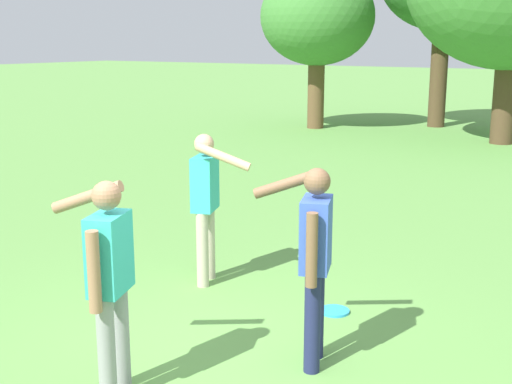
{
  "coord_description": "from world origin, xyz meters",
  "views": [
    {
      "loc": [
        2.86,
        -3.97,
        2.6
      ],
      "look_at": [
        -0.9,
        2.0,
        1.0
      ],
      "focal_mm": 47.13,
      "sensor_mm": 36.0,
      "label": 1
    }
  ],
  "objects_px": {
    "person_bystander": "(314,252)",
    "tree_tall_left": "(317,18)",
    "person_catcher": "(206,197)",
    "person_thrower": "(109,273)",
    "frisbee": "(335,311)"
  },
  "relations": [
    {
      "from": "person_thrower",
      "to": "frisbee",
      "type": "bearing_deg",
      "value": 72.45
    },
    {
      "from": "person_catcher",
      "to": "person_bystander",
      "type": "bearing_deg",
      "value": -30.38
    },
    {
      "from": "person_thrower",
      "to": "frisbee",
      "type": "relative_size",
      "value": 5.63
    },
    {
      "from": "frisbee",
      "to": "person_bystander",
      "type": "bearing_deg",
      "value": -74.0
    },
    {
      "from": "person_thrower",
      "to": "person_bystander",
      "type": "bearing_deg",
      "value": 49.88
    },
    {
      "from": "person_catcher",
      "to": "person_thrower",
      "type": "bearing_deg",
      "value": -70.33
    },
    {
      "from": "tree_tall_left",
      "to": "person_bystander",
      "type": "bearing_deg",
      "value": -62.86
    },
    {
      "from": "person_catcher",
      "to": "tree_tall_left",
      "type": "relative_size",
      "value": 0.35
    },
    {
      "from": "frisbee",
      "to": "tree_tall_left",
      "type": "xyz_separation_m",
      "value": [
        -6.62,
        12.45,
        3.22
      ]
    },
    {
      "from": "person_thrower",
      "to": "person_bystander",
      "type": "xyz_separation_m",
      "value": [
        1.03,
        1.22,
        0.0
      ]
    },
    {
      "from": "person_bystander",
      "to": "frisbee",
      "type": "height_order",
      "value": "person_bystander"
    },
    {
      "from": "person_bystander",
      "to": "tree_tall_left",
      "type": "distance_m",
      "value": 15.36
    },
    {
      "from": "person_bystander",
      "to": "tree_tall_left",
      "type": "height_order",
      "value": "tree_tall_left"
    },
    {
      "from": "person_catcher",
      "to": "tree_tall_left",
      "type": "height_order",
      "value": "tree_tall_left"
    },
    {
      "from": "person_thrower",
      "to": "tree_tall_left",
      "type": "relative_size",
      "value": 0.35
    }
  ]
}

